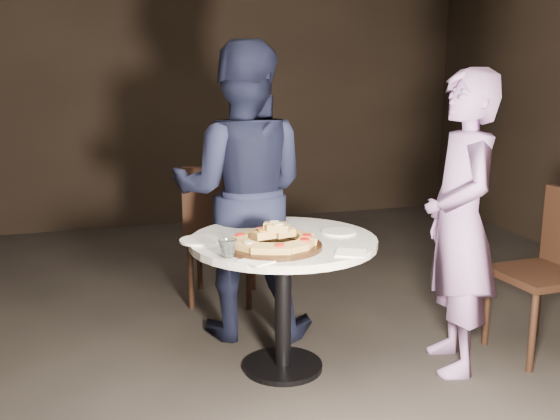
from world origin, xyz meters
name	(u,v)px	position (x,y,z in m)	size (l,w,h in m)	color
floor	(280,383)	(0.00, 0.00, 0.00)	(7.00, 7.00, 0.00)	black
table	(283,263)	(0.06, 0.14, 0.56)	(1.04, 1.04, 0.69)	black
serving_board	(273,246)	(-0.03, -0.01, 0.70)	(0.45, 0.45, 0.02)	black
focaccia_pile	(273,237)	(-0.03, -0.01, 0.74)	(0.40, 0.41, 0.11)	#AE8843
plate_left	(200,240)	(-0.34, 0.20, 0.70)	(0.19, 0.19, 0.01)	white
plate_right	(339,232)	(0.36, 0.16, 0.70)	(0.18, 0.18, 0.01)	white
water_glass	(228,248)	(-0.27, -0.09, 0.73)	(0.09, 0.09, 0.08)	silver
napkin_near	(258,261)	(-0.16, -0.20, 0.70)	(0.12, 0.12, 0.01)	white
napkin_far	(351,253)	(0.27, -0.21, 0.70)	(0.13, 0.13, 0.01)	white
chair_far	(220,225)	(-0.04, 1.14, 0.53)	(0.55, 0.57, 0.93)	black
chair_right	(554,261)	(1.51, -0.08, 0.51)	(0.45, 0.43, 0.88)	black
diner_navy	(242,192)	(-0.01, 0.67, 0.83)	(0.81, 0.63, 1.66)	black
diner_teal	(460,224)	(0.91, -0.08, 0.76)	(0.55, 0.36, 1.51)	#8668A2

